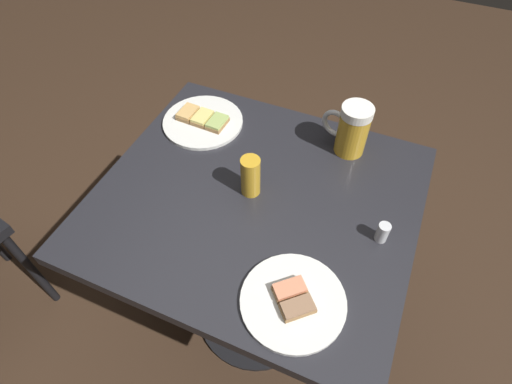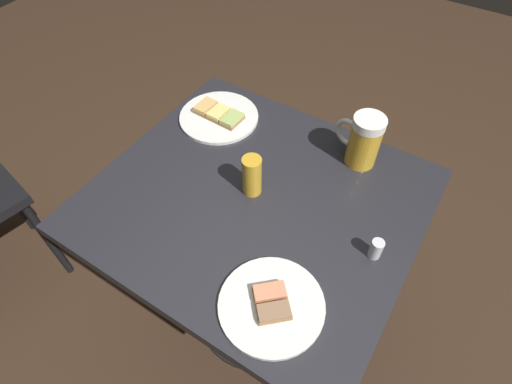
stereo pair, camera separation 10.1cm
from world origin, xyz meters
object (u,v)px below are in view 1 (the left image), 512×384
(salt_shaker, at_px, (383,232))
(plate_far, at_px, (293,301))
(beer_glass_small, at_px, (251,176))
(plate_near, at_px, (203,121))
(beer_mug, at_px, (352,129))

(salt_shaker, bearing_deg, plate_far, -30.07)
(beer_glass_small, bearing_deg, plate_near, -127.96)
(plate_near, relative_size, salt_shaker, 4.52)
(plate_far, bearing_deg, beer_glass_small, -140.00)
(plate_near, xyz_separation_m, salt_shaker, (0.20, 0.57, 0.02))
(plate_far, relative_size, beer_mug, 1.51)
(plate_near, bearing_deg, salt_shaker, 71.01)
(plate_far, bearing_deg, plate_near, -134.14)
(beer_glass_small, bearing_deg, salt_shaker, 87.87)
(plate_far, distance_m, beer_mug, 0.49)
(plate_near, height_order, salt_shaker, salt_shaker)
(beer_mug, distance_m, beer_glass_small, 0.31)
(plate_far, xyz_separation_m, beer_mug, (-0.49, -0.02, 0.07))
(beer_glass_small, relative_size, salt_shaker, 2.16)
(plate_far, xyz_separation_m, salt_shaker, (-0.23, 0.13, 0.02))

